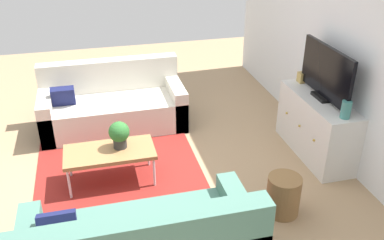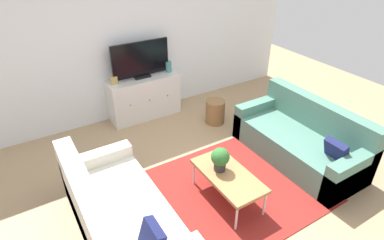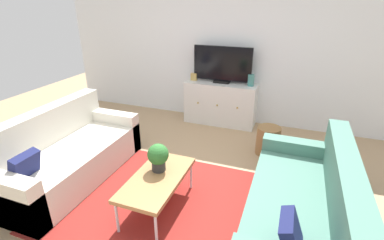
{
  "view_description": "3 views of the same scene",
  "coord_description": "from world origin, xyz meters",
  "views": [
    {
      "loc": [
        4.02,
        -0.34,
        2.88
      ],
      "look_at": [
        0.0,
        0.68,
        0.69
      ],
      "focal_mm": 39.66,
      "sensor_mm": 36.0,
      "label": 1
    },
    {
      "loc": [
        -2.0,
        -2.59,
        2.99
      ],
      "look_at": [
        0.0,
        0.68,
        0.69
      ],
      "focal_mm": 29.96,
      "sensor_mm": 36.0,
      "label": 2
    },
    {
      "loc": [
        1.16,
        -2.44,
        2.13
      ],
      "look_at": [
        0.0,
        0.68,
        0.69
      ],
      "focal_mm": 26.43,
      "sensor_mm": 36.0,
      "label": 3
    }
  ],
  "objects": [
    {
      "name": "glass_vase",
      "position": [
        0.47,
        2.27,
        0.86
      ],
      "size": [
        0.11,
        0.11,
        0.2
      ],
      "primitive_type": "cylinder",
      "color": "teal",
      "rests_on": "tv_console"
    },
    {
      "name": "couch_left_side",
      "position": [
        -1.44,
        -0.1,
        0.29
      ],
      "size": [
        0.89,
        1.93,
        0.88
      ],
      "color": "beige",
      "rests_on": "ground_plane"
    },
    {
      "name": "mantel_clock",
      "position": [
        -0.55,
        2.27,
        0.82
      ],
      "size": [
        0.11,
        0.07,
        0.13
      ],
      "primitive_type": "cube",
      "color": "tan",
      "rests_on": "tv_console"
    },
    {
      "name": "flat_screen_tv",
      "position": [
        -0.04,
        2.29,
        1.08
      ],
      "size": [
        1.02,
        0.16,
        0.63
      ],
      "color": "black",
      "rests_on": "tv_console"
    },
    {
      "name": "tv_console",
      "position": [
        -0.04,
        2.27,
        0.38
      ],
      "size": [
        1.27,
        0.47,
        0.76
      ],
      "color": "silver",
      "rests_on": "ground_plane"
    },
    {
      "name": "area_rug",
      "position": [
        0.0,
        -0.15,
        0.01
      ],
      "size": [
        2.5,
        1.9,
        0.01
      ],
      "primitive_type": "cube",
      "color": "maroon",
      "rests_on": "ground_plane"
    },
    {
      "name": "couch_right_side",
      "position": [
        1.44,
        -0.1,
        0.29
      ],
      "size": [
        0.89,
        1.93,
        0.88
      ],
      "color": "#4C7A6B",
      "rests_on": "ground_plane"
    },
    {
      "name": "coffee_table",
      "position": [
        -0.05,
        -0.25,
        0.38
      ],
      "size": [
        0.5,
        0.99,
        0.41
      ],
      "color": "#A37547",
      "rests_on": "ground_plane"
    },
    {
      "name": "ground_plane",
      "position": [
        0.0,
        0.0,
        0.0
      ],
      "size": [
        10.0,
        10.0,
        0.0
      ],
      "primitive_type": "plane",
      "color": "tan"
    },
    {
      "name": "potted_plant",
      "position": [
        -0.09,
        -0.12,
        0.58
      ],
      "size": [
        0.23,
        0.23,
        0.31
      ],
      "color": "#2D2D2D",
      "rests_on": "coffee_table"
    },
    {
      "name": "wall_back",
      "position": [
        0.0,
        2.55,
        1.35
      ],
      "size": [
        6.4,
        0.12,
        2.7
      ],
      "primitive_type": "cube",
      "color": "white",
      "rests_on": "ground_plane"
    },
    {
      "name": "wicker_basket",
      "position": [
        0.92,
        1.4,
        0.21
      ],
      "size": [
        0.34,
        0.34,
        0.42
      ],
      "primitive_type": "cylinder",
      "color": "olive",
      "rests_on": "ground_plane"
    }
  ]
}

